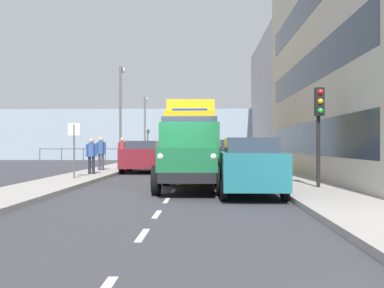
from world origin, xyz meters
TOP-DOWN VIEW (x-y plane):
  - ground_plane at (0.00, -7.80)m, footprint 80.00×80.00m
  - sidewalk_left at (-4.44, -7.80)m, footprint 2.23×37.94m
  - sidewalk_right at (4.44, -7.80)m, footprint 2.23×37.94m
  - road_centreline_markings at (0.00, -6.66)m, footprint 0.12×33.25m
  - building_terrace at (-8.56, -6.37)m, footprint 6.04×20.04m
  - building_far_block at (-8.57, -23.24)m, footprint 6.03×13.77m
  - sea_horizon at (0.00, -29.77)m, footprint 80.00×0.80m
  - seawall_railing at (-0.00, -26.17)m, footprint 28.08×0.08m
  - truck_vintage_green at (-0.55, -0.89)m, footprint 2.17×5.64m
  - lorry_cargo_yellow at (-0.29, -11.07)m, footprint 2.58×8.20m
  - car_teal_kerbside_near at (-2.38, 0.44)m, footprint 1.82×4.26m
  - car_black_kerbside_1 at (-2.38, -5.08)m, footprint 1.84×3.96m
  - car_maroon_oppositeside_0 at (2.38, -10.47)m, footprint 1.98×4.28m
  - pedestrian_strolling at (4.27, -6.87)m, footprint 0.53×0.34m
  - pedestrian_couple_a at (4.53, -9.86)m, footprint 0.53×0.34m
  - pedestrian_near_railing at (3.80, -12.10)m, footprint 0.53×0.34m
  - traffic_light_near at (-4.71, -0.65)m, footprint 0.28×0.41m
  - lamp_post_promenade at (4.48, -15.18)m, footprint 0.32×1.14m
  - lamp_post_far at (4.36, -25.95)m, footprint 0.32×1.14m
  - street_sign at (4.32, -4.32)m, footprint 0.50×0.07m

SIDE VIEW (x-z plane):
  - ground_plane at x=0.00m, z-range 0.00..0.00m
  - road_centreline_markings at x=0.00m, z-range 0.00..0.01m
  - sidewalk_left at x=-4.44m, z-range 0.00..0.15m
  - sidewalk_right at x=4.44m, z-range 0.00..0.15m
  - car_black_kerbside_1 at x=-2.38m, z-range 0.03..1.75m
  - car_teal_kerbside_near at x=-2.38m, z-range 0.04..1.76m
  - car_maroon_oppositeside_0 at x=2.38m, z-range 0.04..1.76m
  - seawall_railing at x=0.00m, z-range 0.32..1.52m
  - pedestrian_strolling at x=4.27m, z-range 0.30..1.96m
  - truck_vintage_green at x=-0.55m, z-range -0.04..2.39m
  - pedestrian_couple_a at x=4.53m, z-range 0.31..2.09m
  - pedestrian_near_railing at x=3.80m, z-range 0.31..2.09m
  - street_sign at x=4.32m, z-range 0.56..2.81m
  - lorry_cargo_yellow at x=-0.29m, z-range 0.14..4.01m
  - traffic_light_near at x=-4.71m, z-range 0.87..4.07m
  - sea_horizon at x=0.00m, z-range 0.00..5.00m
  - lamp_post_far at x=4.36m, z-range 0.75..6.39m
  - lamp_post_promenade at x=4.48m, z-range 0.77..7.27m
  - building_far_block at x=-8.57m, z-range 0.00..10.08m
  - building_terrace at x=-8.56m, z-range -0.01..12.18m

